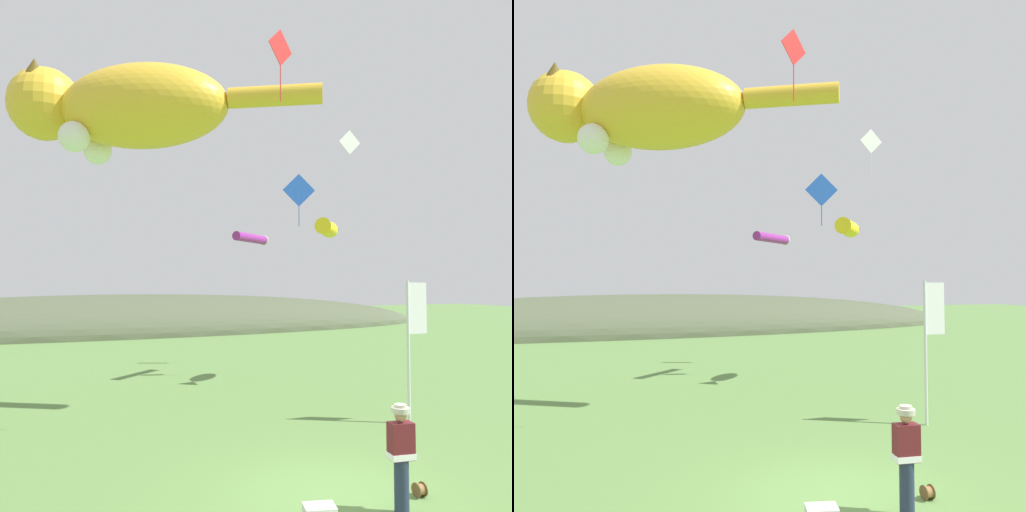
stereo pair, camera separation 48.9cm
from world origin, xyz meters
TOP-DOWN VIEW (x-y plane):
  - ground_plane at (0.00, 0.00)m, footprint 120.00×120.00m
  - distant_hill_ridge at (-2.12, 32.14)m, footprint 55.07×15.30m
  - festival_attendant at (0.68, -0.86)m, footprint 0.45×0.31m
  - kite_spool at (1.39, -0.43)m, footprint 0.16×0.25m
  - festival_banner_pole at (4.36, 3.39)m, footprint 0.66×0.08m
  - kite_giant_cat at (-2.96, 7.89)m, footprint 8.93×5.71m
  - kite_fish_windsock at (4.94, 9.05)m, footprint 1.94×2.21m
  - kite_tube_streamer at (2.49, 10.97)m, footprint 2.07×1.92m
  - kite_diamond_blue at (5.44, 12.59)m, footprint 1.47×0.40m
  - kite_diamond_red at (0.37, 3.27)m, footprint 0.83×0.45m
  - kite_diamond_white at (5.96, 9.07)m, footprint 0.98×0.04m

SIDE VIEW (x-z plane):
  - ground_plane at x=0.00m, z-range 0.00..0.00m
  - distant_hill_ridge at x=-2.12m, z-range -2.80..2.80m
  - kite_spool at x=1.39m, z-range 0.00..0.25m
  - festival_attendant at x=0.68m, z-range 0.07..1.84m
  - festival_banner_pole at x=4.36m, z-range 0.59..4.42m
  - kite_tube_streamer at x=2.49m, z-range 5.34..5.78m
  - kite_fish_windsock at x=4.94m, z-range 5.49..6.20m
  - kite_diamond_blue at x=5.44m, z-range 6.77..9.18m
  - kite_giant_cat at x=-2.96m, z-range 7.67..10.68m
  - kite_diamond_white at x=5.96m, z-range 8.38..10.25m
  - kite_diamond_red at x=0.37m, z-range 8.68..10.51m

